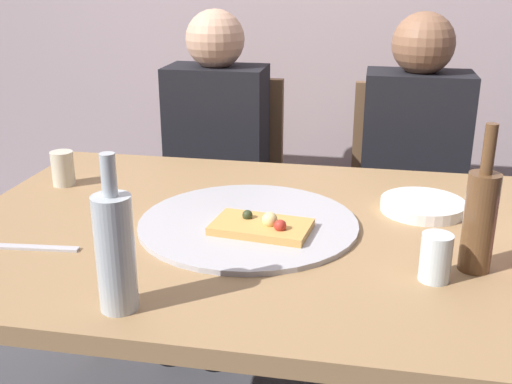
{
  "coord_description": "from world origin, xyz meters",
  "views": [
    {
      "loc": [
        0.22,
        -1.31,
        1.3
      ],
      "look_at": [
        -0.05,
        0.1,
        0.78
      ],
      "focal_mm": 43.09,
      "sensor_mm": 36.0,
      "label": 1
    }
  ],
  "objects_px": {
    "pizza_slice_last": "(262,226)",
    "chair_left": "(222,181)",
    "chair_right": "(409,193)",
    "dining_table": "(268,254)",
    "table_knife": "(29,247)",
    "wine_bottle": "(115,250)",
    "pizza_tray": "(248,224)",
    "wine_glass": "(63,168)",
    "beer_bottle": "(480,218)",
    "plate_stack": "(423,206)",
    "guest_in_beanie": "(414,173)",
    "guest_in_sweater": "(212,161)",
    "tumbler_near": "(436,257)"
  },
  "relations": [
    {
      "from": "pizza_slice_last",
      "to": "chair_left",
      "type": "xyz_separation_m",
      "value": [
        -0.33,
        0.95,
        -0.24
      ]
    },
    {
      "from": "chair_left",
      "to": "chair_right",
      "type": "xyz_separation_m",
      "value": [
        0.72,
        0.0,
        0.0
      ]
    },
    {
      "from": "chair_right",
      "to": "dining_table",
      "type": "bearing_deg",
      "value": 67.37
    },
    {
      "from": "table_knife",
      "to": "chair_left",
      "type": "relative_size",
      "value": 0.24
    },
    {
      "from": "pizza_slice_last",
      "to": "wine_bottle",
      "type": "distance_m",
      "value": 0.42
    },
    {
      "from": "pizza_tray",
      "to": "wine_glass",
      "type": "xyz_separation_m",
      "value": [
        -0.57,
        0.19,
        0.04
      ]
    },
    {
      "from": "wine_bottle",
      "to": "pizza_tray",
      "type": "bearing_deg",
      "value": 69.55
    },
    {
      "from": "pizza_tray",
      "to": "beer_bottle",
      "type": "distance_m",
      "value": 0.52
    },
    {
      "from": "pizza_tray",
      "to": "plate_stack",
      "type": "height_order",
      "value": "plate_stack"
    },
    {
      "from": "wine_glass",
      "to": "guest_in_beanie",
      "type": "xyz_separation_m",
      "value": [
        0.99,
        0.56,
        -0.13
      ]
    },
    {
      "from": "dining_table",
      "to": "guest_in_sweater",
      "type": "bearing_deg",
      "value": 114.2
    },
    {
      "from": "pizza_slice_last",
      "to": "beer_bottle",
      "type": "xyz_separation_m",
      "value": [
        0.45,
        -0.08,
        0.09
      ]
    },
    {
      "from": "chair_left",
      "to": "guest_in_sweater",
      "type": "distance_m",
      "value": 0.2
    },
    {
      "from": "dining_table",
      "to": "chair_right",
      "type": "bearing_deg",
      "value": 67.37
    },
    {
      "from": "chair_right",
      "to": "guest_in_sweater",
      "type": "xyz_separation_m",
      "value": [
        -0.72,
        -0.15,
        0.13
      ]
    },
    {
      "from": "chair_left",
      "to": "guest_in_sweater",
      "type": "height_order",
      "value": "guest_in_sweater"
    },
    {
      "from": "dining_table",
      "to": "wine_bottle",
      "type": "height_order",
      "value": "wine_bottle"
    },
    {
      "from": "table_knife",
      "to": "guest_in_sweater",
      "type": "relative_size",
      "value": 0.19
    },
    {
      "from": "pizza_slice_last",
      "to": "plate_stack",
      "type": "height_order",
      "value": "pizza_slice_last"
    },
    {
      "from": "wine_glass",
      "to": "chair_left",
      "type": "bearing_deg",
      "value": 68.77
    },
    {
      "from": "dining_table",
      "to": "chair_left",
      "type": "bearing_deg",
      "value": 110.51
    },
    {
      "from": "dining_table",
      "to": "guest_in_beanie",
      "type": "distance_m",
      "value": 0.84
    },
    {
      "from": "plate_stack",
      "to": "pizza_slice_last",
      "type": "bearing_deg",
      "value": -148.72
    },
    {
      "from": "wine_bottle",
      "to": "tumbler_near",
      "type": "relative_size",
      "value": 3.0
    },
    {
      "from": "table_knife",
      "to": "guest_in_sweater",
      "type": "distance_m",
      "value": 0.98
    },
    {
      "from": "tumbler_near",
      "to": "dining_table",
      "type": "bearing_deg",
      "value": 151.58
    },
    {
      "from": "chair_right",
      "to": "plate_stack",
      "type": "bearing_deg",
      "value": 88.88
    },
    {
      "from": "wine_bottle",
      "to": "wine_glass",
      "type": "distance_m",
      "value": 0.73
    },
    {
      "from": "dining_table",
      "to": "wine_bottle",
      "type": "distance_m",
      "value": 0.49
    },
    {
      "from": "beer_bottle",
      "to": "tumbler_near",
      "type": "xyz_separation_m",
      "value": [
        -0.08,
        -0.06,
        -0.06
      ]
    },
    {
      "from": "wine_bottle",
      "to": "guest_in_beanie",
      "type": "relative_size",
      "value": 0.25
    },
    {
      "from": "wine_glass",
      "to": "guest_in_beanie",
      "type": "bearing_deg",
      "value": 29.55
    },
    {
      "from": "wine_bottle",
      "to": "tumbler_near",
      "type": "height_order",
      "value": "wine_bottle"
    },
    {
      "from": "dining_table",
      "to": "wine_glass",
      "type": "bearing_deg",
      "value": 162.86
    },
    {
      "from": "beer_bottle",
      "to": "guest_in_sweater",
      "type": "relative_size",
      "value": 0.26
    },
    {
      "from": "pizza_tray",
      "to": "table_knife",
      "type": "distance_m",
      "value": 0.49
    },
    {
      "from": "pizza_slice_last",
      "to": "guest_in_sweater",
      "type": "xyz_separation_m",
      "value": [
        -0.33,
        0.8,
        -0.11
      ]
    },
    {
      "from": "chair_right",
      "to": "table_knife",
      "type": "bearing_deg",
      "value": 52.2
    },
    {
      "from": "dining_table",
      "to": "guest_in_sweater",
      "type": "height_order",
      "value": "guest_in_sweater"
    },
    {
      "from": "chair_left",
      "to": "guest_in_beanie",
      "type": "height_order",
      "value": "guest_in_beanie"
    },
    {
      "from": "tumbler_near",
      "to": "wine_glass",
      "type": "distance_m",
      "value": 1.05
    },
    {
      "from": "dining_table",
      "to": "plate_stack",
      "type": "relative_size",
      "value": 7.11
    },
    {
      "from": "wine_bottle",
      "to": "table_knife",
      "type": "height_order",
      "value": "wine_bottle"
    },
    {
      "from": "tumbler_near",
      "to": "chair_left",
      "type": "bearing_deg",
      "value": 122.46
    },
    {
      "from": "beer_bottle",
      "to": "plate_stack",
      "type": "relative_size",
      "value": 1.44
    },
    {
      "from": "pizza_tray",
      "to": "wine_glass",
      "type": "height_order",
      "value": "wine_glass"
    },
    {
      "from": "pizza_tray",
      "to": "pizza_slice_last",
      "type": "height_order",
      "value": "pizza_slice_last"
    },
    {
      "from": "table_knife",
      "to": "guest_in_beanie",
      "type": "xyz_separation_m",
      "value": [
        0.87,
        0.97,
        -0.09
      ]
    },
    {
      "from": "beer_bottle",
      "to": "tumbler_near",
      "type": "height_order",
      "value": "beer_bottle"
    },
    {
      "from": "pizza_slice_last",
      "to": "plate_stack",
      "type": "relative_size",
      "value": 1.12
    }
  ]
}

